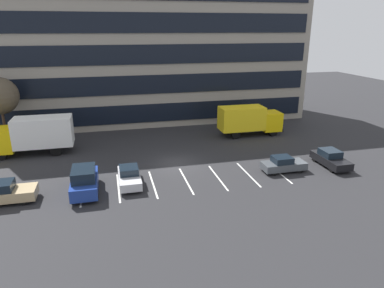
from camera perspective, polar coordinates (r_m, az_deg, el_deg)
ground_plane at (r=33.20m, az=-2.52°, el=-3.19°), size 120.00×120.00×0.00m
office_building at (r=48.70m, az=-6.99°, el=14.53°), size 41.54×10.43×18.00m
lot_markings at (r=29.56m, az=-0.96°, el=-6.00°), size 16.94×5.40×0.01m
box_truck_yellow at (r=38.45m, az=-24.55°, el=1.49°), size 8.11×2.68×3.76m
box_truck_yellow_all at (r=41.85m, az=9.30°, el=4.01°), size 7.53×2.49×3.49m
sedan_black at (r=34.83m, az=21.68°, el=-2.23°), size 1.77×4.23×1.52m
sedan_silver at (r=29.12m, az=-10.20°, el=-5.22°), size 1.72×4.10×1.47m
sedan_tan at (r=29.29m, az=-28.48°, el=-7.02°), size 4.49×1.88×1.61m
suv_navy at (r=28.35m, az=-17.15°, el=-5.74°), size 1.97×4.65×2.10m
sedan_charcoal at (r=32.24m, az=14.68°, el=-3.22°), size 3.91×1.63×1.40m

